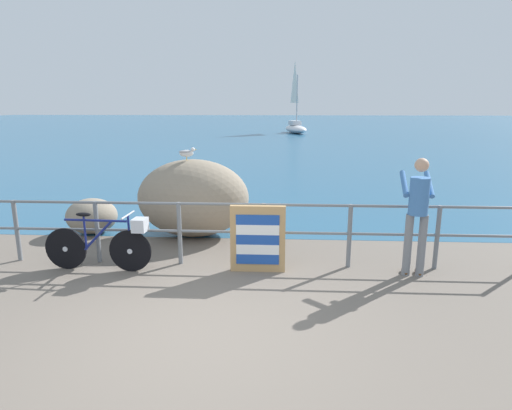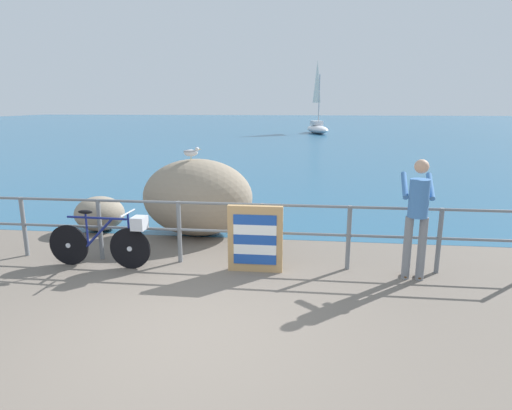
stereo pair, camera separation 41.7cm
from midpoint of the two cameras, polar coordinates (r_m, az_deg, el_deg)
The scene contains 10 objects.
ground_plane at distance 24.54m, azimuth 3.99°, elevation 7.12°, with size 120.00×120.00×0.10m, color #6B6056.
sea_surface at distance 53.01m, azimuth 5.50°, elevation 10.40°, with size 120.00×90.00×0.01m, color #285B7F.
promenade_railing at distance 6.92m, azimuth -3.02°, elevation -2.76°, with size 9.50×0.07×1.02m.
bicycle at distance 7.13m, azimuth -17.39°, elevation -4.31°, with size 1.70×0.48×0.92m.
person_at_railing at distance 6.71m, azimuth 22.12°, elevation -1.09°, with size 0.49×0.66×1.78m.
folded_deckchair_stack at distance 6.64m, azimuth 1.70°, elevation -4.49°, with size 0.84×0.10×1.04m.
breakwater_boulder_main at distance 8.51m, azimuth -6.28°, elevation 1.00°, with size 2.15×1.52×1.50m.
breakwater_boulder_left at distance 9.32m, azimuth -18.66°, elevation -1.08°, with size 1.00×0.94×0.70m.
seagull at distance 8.30m, azimuth -7.11°, elevation 6.90°, with size 0.34×0.19×0.23m.
sailboat at distance 38.53m, azimuth 8.38°, elevation 10.34°, with size 2.47×4.59×6.16m.
Camera 2 is at (1.34, -4.36, 2.54)m, focal length 30.45 mm.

